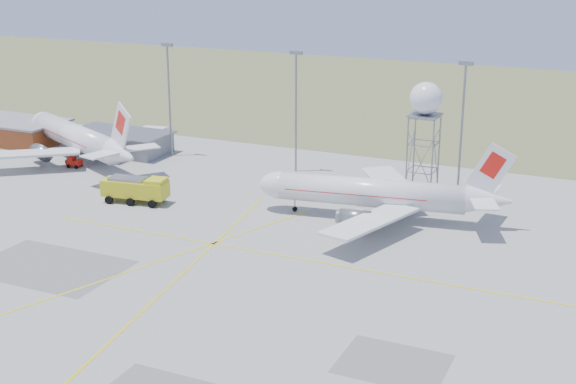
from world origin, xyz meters
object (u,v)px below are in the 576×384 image
at_px(airliner_far, 78,138).
at_px(baggage_tug, 74,163).
at_px(airliner_main, 375,194).
at_px(radar_tower, 424,133).
at_px(fire_truck, 137,190).

relative_size(airliner_far, baggage_tug, 14.31).
height_order(airliner_main, radar_tower, radar_tower).
height_order(airliner_main, fire_truck, airliner_main).
height_order(radar_tower, fire_truck, radar_tower).
distance_m(airliner_far, fire_truck, 28.51).
distance_m(airliner_far, baggage_tug, 5.72).
bearing_deg(baggage_tug, airliner_main, -11.53).
bearing_deg(airliner_main, radar_tower, -112.87).
relative_size(airliner_main, airliner_far, 0.98).
relative_size(airliner_main, fire_truck, 3.46).
bearing_deg(baggage_tug, airliner_far, 109.42).
bearing_deg(baggage_tug, fire_truck, -36.57).
relative_size(airliner_far, radar_tower, 2.05).
height_order(airliner_main, airliner_far, airliner_far).
bearing_deg(radar_tower, airliner_far, -175.41).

